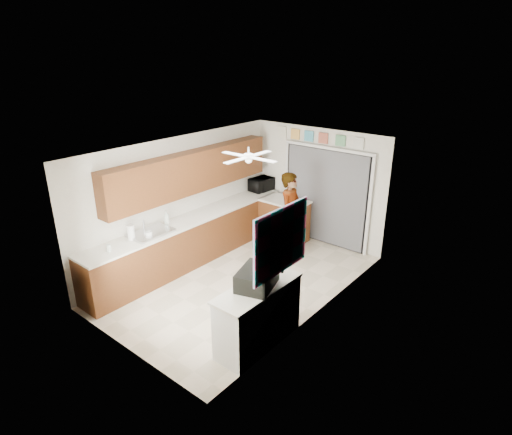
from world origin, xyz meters
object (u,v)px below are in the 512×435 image
Objects in this scene: microwave at (261,184)px; soap_bottle at (166,217)px; cup at (149,234)px; navy_crate at (240,328)px; paper_towel_roll at (131,232)px; suitcase at (257,278)px; cardboard_box at (240,325)px; man at (291,215)px; dog at (274,249)px.

soap_bottle is (-0.10, -2.73, -0.01)m from microwave.
cup reaches higher than navy_crate.
cup is 2.38m from navy_crate.
soap_bottle reaches higher than paper_towel_roll.
microwave is 1.69× the size of navy_crate.
suitcase is (2.64, -3.39, -0.02)m from microwave.
cardboard_box is 1.37× the size of navy_crate.
man is (1.47, 1.96, -0.19)m from soap_bottle.
suitcase reaches higher than cardboard_box.
suitcase is (2.67, 0.17, -0.00)m from paper_towel_roll.
paper_towel_roll is 2.89m from dog.
man reaches higher than cup.
paper_towel_roll reaches higher than cardboard_box.
paper_towel_roll is 0.84× the size of navy_crate.
microwave is 4.23m from navy_crate.
paper_towel_roll reaches higher than navy_crate.
cup is 2.83m from man.
dog is at bearing 50.69° from soap_bottle.
cardboard_box is 0.25× the size of man.
cardboard_box is 2.54m from dog.
navy_crate is (2.21, -0.10, -0.89)m from cup.
microwave is 0.30× the size of man.
soap_bottle reaches higher than navy_crate.
navy_crate is at bearing -15.64° from soap_bottle.
paper_towel_roll is 2.55m from navy_crate.
suitcase is 1.04× the size of dog.
cup is 0.48× the size of paper_towel_roll.
paper_towel_roll is 3.13m from man.
cup is 0.31m from paper_towel_roll.
cardboard_box is 0.75× the size of dog.
navy_crate is (-0.32, -0.01, -0.97)m from suitcase.
microwave is 2.02× the size of paper_towel_roll.
soap_bottle is 2.81m from suitcase.
suitcase is 0.34× the size of man.
cup is at bearing 160.19° from suitcase.
suitcase is 1.91× the size of navy_crate.
cup reaches higher than cardboard_box.
suitcase is 2.81m from dog.
navy_crate is at bearing 3.82° from paper_towel_roll.
dog is at bearing 115.34° from cardboard_box.
microwave is at bearing 87.95° from soap_bottle.
navy_crate is (2.41, -0.68, -0.98)m from soap_bottle.
soap_bottle is 2.18× the size of cup.
man is at bearing 109.63° from navy_crate.
cup is (0.21, -0.58, -0.09)m from soap_bottle.
microwave is 1.94× the size of soap_bottle.
soap_bottle is 0.64× the size of cardboard_box.
microwave reaches higher than paper_towel_roll.
dog is at bearing -127.33° from microwave.
paper_towel_roll is at bearing -85.98° from soap_bottle.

